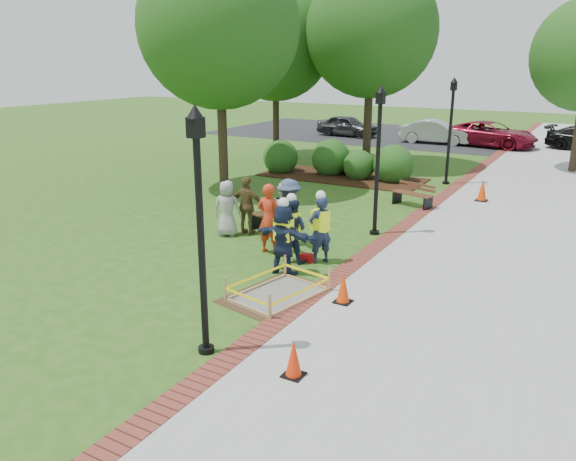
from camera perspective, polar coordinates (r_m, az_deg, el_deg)
The scene contains 34 objects.
ground at distance 13.02m, azimuth -4.56°, elevation -5.24°, with size 100.00×100.00×0.00m, color #285116.
sidewalk at distance 20.59m, azimuth 23.71°, elevation 1.76°, with size 6.00×60.00×0.02m, color #9E9E99.
brick_edging at distance 21.13m, azimuth 14.98°, elevation 3.00°, with size 0.50×60.00×0.03m, color maroon.
mulch_bed at distance 24.52m, azimuth 5.46°, elevation 5.40°, with size 7.00×3.00×0.05m, color #381E0F.
parking_lot at distance 37.87m, azimuth 19.30°, elevation 8.60°, with size 36.00×12.00×0.01m, color black.
wet_concrete_pad at distance 12.14m, azimuth -1.00°, elevation -5.67°, with size 2.14×2.60×0.55m.
bench_near at distance 16.51m, azimuth -1.68°, elevation 0.64°, with size 1.63×1.02×0.84m.
bench_far at distance 20.01m, azimuth 12.52°, elevation 3.12°, with size 1.56×0.91×0.80m.
cone_front at distance 9.21m, azimuth 0.58°, elevation -12.93°, with size 0.34×0.34×0.66m.
cone_back at distance 11.83m, azimuth 5.63°, elevation -5.87°, with size 0.35×0.35×0.69m.
cone_far at distance 21.39m, azimuth 19.14°, elevation 3.84°, with size 0.41×0.41×0.82m.
toolbox at distance 14.25m, azimuth 2.07°, elevation -2.78°, with size 0.38×0.21×0.19m, color #B60E12.
lamp_near at distance 9.23m, azimuth -8.94°, elevation 1.50°, with size 0.28×0.28×4.26m.
lamp_mid at distance 16.12m, azimuth 9.15°, elevation 8.10°, with size 0.28×0.28×4.26m.
lamp_far at distance 23.72m, azimuth 16.21°, elevation 10.44°, with size 0.28×0.28×4.26m.
tree_left at distance 21.82m, azimuth -7.03°, elevation 19.83°, with size 5.93×5.93×9.02m.
tree_back at distance 27.00m, azimuth 8.47°, elevation 19.40°, with size 5.95×5.95×9.12m.
tree_far at distance 28.98m, azimuth -1.28°, elevation 18.55°, with size 5.66×5.66×8.55m.
shrub_a at distance 25.68m, azimuth -0.76°, elevation 5.96°, with size 1.57×1.57×1.57m, color #1C4915.
shrub_b at distance 25.24m, azimuth 4.34°, elevation 5.72°, with size 1.70×1.70×1.70m, color #1C4915.
shrub_c at distance 24.39m, azimuth 7.17°, elevation 5.24°, with size 1.34×1.34×1.34m, color #1C4915.
shrub_d at distance 24.05m, azimuth 10.56°, elevation 4.91°, with size 1.68×1.68×1.68m, color #1C4915.
shrub_e at distance 25.40m, azimuth 6.54°, elevation 5.72°, with size 1.13×1.13×1.13m, color #1C4915.
casual_person_a at distance 16.23m, azimuth -6.20°, elevation 2.25°, with size 0.59×0.47×1.62m.
casual_person_b at distance 14.64m, azimuth -1.92°, elevation 1.20°, with size 0.61×0.41×1.86m.
casual_person_c at distance 15.40m, azimuth -0.34°, elevation 1.77°, with size 0.66×0.60×1.74m.
casual_person_d at distance 16.29m, azimuth -4.15°, elevation 2.52°, with size 0.58×0.41×1.71m.
casual_person_e at distance 15.31m, azimuth 0.12°, elevation 1.87°, with size 0.69×0.58×1.84m.
hivis_worker_a at distance 13.18m, azimuth -0.45°, elevation -0.62°, with size 0.55×0.36×1.87m.
hivis_worker_b at distance 13.94m, azimuth 3.29°, elevation 0.33°, with size 0.60×0.65×1.86m.
hivis_worker_c at distance 14.00m, azimuth 0.35°, elevation 0.27°, with size 0.56×0.39×1.77m.
parked_car_a at distance 38.20m, azimuth 6.02°, elevation 9.50°, with size 4.62×2.01×1.51m, color #27282A.
parked_car_b at distance 35.80m, azimuth 14.74°, elevation 8.55°, with size 4.67×2.03×1.52m, color #B1B1B7.
parked_car_c at distance 35.38m, azimuth 19.73°, elevation 8.02°, with size 4.89×2.13×1.59m, color maroon.
Camera 1 is at (6.86, -9.92, 4.91)m, focal length 35.00 mm.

